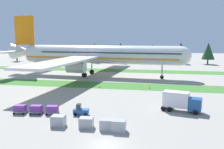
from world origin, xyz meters
TOP-DOWN VIEW (x-y plane):
  - ground_plane at (0.00, 0.00)m, footprint 400.00×400.00m
  - grass_strip_near at (0.00, 39.16)m, footprint 320.00×10.04m
  - grass_strip_far at (0.00, 71.24)m, footprint 320.00×10.04m
  - airliner at (-16.55, 55.36)m, footprint 64.58×79.34m
  - baggage_tug at (-6.94, 11.20)m, footprint 2.73×1.58m
  - cargo_dolly_lead at (-11.93, 10.64)m, footprint 2.35×1.73m
  - cargo_dolly_second at (-14.82, 10.32)m, footprint 2.35×1.73m
  - cargo_dolly_third at (-17.70, 10.00)m, footprint 2.35×1.73m
  - catering_truck at (10.23, 16.88)m, footprint 7.30×3.87m
  - ground_crew_loader at (11.97, 17.82)m, footprint 0.56×0.36m
  - uld_container_0 at (-4.16, 5.40)m, footprint 2.11×1.74m
  - uld_container_1 at (-8.51, 5.25)m, footprint 2.08×1.70m
  - uld_container_2 at (-0.94, 5.14)m, footprint 2.09×1.72m
  - uld_container_3 at (0.83, 4.85)m, footprint 2.04×1.65m
  - taxiway_marker_0 at (-9.52, 35.17)m, footprint 0.44×0.44m
  - taxiway_marker_1 at (-14.09, 35.33)m, footprint 0.44×0.44m
  - taxiway_marker_2 at (3.60, 36.75)m, footprint 0.44×0.44m
  - distant_tree_line at (6.14, 102.52)m, footprint 184.25×9.30m

SIDE VIEW (x-z plane):
  - ground_plane at x=0.00m, z-range 0.00..0.00m
  - grass_strip_near at x=0.00m, z-range 0.00..0.01m
  - grass_strip_far at x=0.00m, z-range 0.00..0.01m
  - taxiway_marker_1 at x=-14.09m, z-range 0.00..0.46m
  - taxiway_marker_2 at x=3.60m, z-range 0.00..0.56m
  - taxiway_marker_0 at x=-9.52m, z-range 0.00..0.58m
  - uld_container_0 at x=-4.16m, z-range 0.00..1.57m
  - uld_container_2 at x=-0.94m, z-range 0.00..1.61m
  - baggage_tug at x=-6.94m, z-range -0.17..1.80m
  - uld_container_1 at x=-8.51m, z-range 0.00..1.66m
  - uld_container_3 at x=0.83m, z-range 0.00..1.68m
  - cargo_dolly_lead at x=-11.93m, z-range 0.14..1.69m
  - cargo_dolly_second at x=-14.82m, z-range 0.14..1.69m
  - cargo_dolly_third at x=-17.70m, z-range 0.14..1.69m
  - ground_crew_loader at x=11.97m, z-range 0.08..1.82m
  - catering_truck at x=10.23m, z-range 0.16..3.74m
  - distant_tree_line at x=6.14m, z-range 0.59..12.92m
  - airliner at x=-16.55m, z-range -3.00..18.17m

